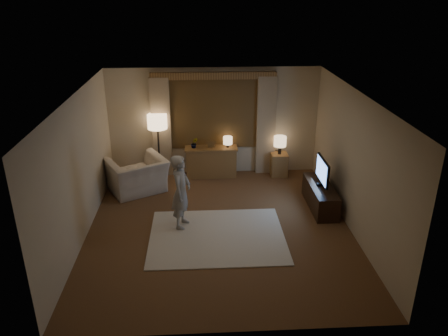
{
  "coord_description": "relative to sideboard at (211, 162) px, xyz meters",
  "views": [
    {
      "loc": [
        -0.33,
        -7.31,
        4.35
      ],
      "look_at": [
        0.12,
        0.6,
        1.0
      ],
      "focal_mm": 35.0,
      "sensor_mm": 36.0,
      "label": 1
    }
  ],
  "objects": [
    {
      "name": "plant",
      "position": [
        -0.4,
        0.0,
        0.5
      ],
      "size": [
        0.16,
        0.13,
        0.3
      ],
      "primitive_type": "imported",
      "color": "#999999",
      "rests_on": "sideboard"
    },
    {
      "name": "rug",
      "position": [
        0.02,
        -2.82,
        -0.34
      ],
      "size": [
        2.5,
        2.0,
        0.02
      ],
      "primitive_type": "cube",
      "color": "beige",
      "rests_on": "floor"
    },
    {
      "name": "sideboard",
      "position": [
        0.0,
        0.0,
        0.0
      ],
      "size": [
        1.2,
        0.4,
        0.7
      ],
      "primitive_type": "cube",
      "color": "brown",
      "rests_on": "floor"
    },
    {
      "name": "floor_lamp",
      "position": [
        -1.25,
        0.0,
        0.97
      ],
      "size": [
        0.46,
        0.46,
        1.57
      ],
      "color": "black",
      "rests_on": "floor"
    },
    {
      "name": "picture_frame",
      "position": [
        0.0,
        0.0,
        0.45
      ],
      "size": [
        0.16,
        0.02,
        0.2
      ],
      "primitive_type": "cube",
      "color": "brown",
      "rests_on": "sideboard"
    },
    {
      "name": "room",
      "position": [
        0.08,
        -2.0,
        0.98
      ],
      "size": [
        5.04,
        5.54,
        2.64
      ],
      "color": "brown",
      "rests_on": "ground"
    },
    {
      "name": "side_table",
      "position": [
        1.65,
        -0.05,
        -0.07
      ],
      "size": [
        0.4,
        0.4,
        0.56
      ],
      "primitive_type": "cube",
      "color": "brown",
      "rests_on": "floor"
    },
    {
      "name": "armchair",
      "position": [
        -1.69,
        -0.77,
        0.04
      ],
      "size": [
        1.55,
        1.49,
        0.78
      ],
      "primitive_type": "imported",
      "rotation": [
        0.0,
        0.0,
        -2.65
      ],
      "color": "beige",
      "rests_on": "floor"
    },
    {
      "name": "table_lamp_sideboard",
      "position": [
        0.4,
        0.0,
        0.55
      ],
      "size": [
        0.22,
        0.22,
        0.3
      ],
      "color": "black",
      "rests_on": "sideboard"
    },
    {
      "name": "table_lamp_side",
      "position": [
        1.65,
        -0.05,
        0.52
      ],
      "size": [
        0.3,
        0.3,
        0.44
      ],
      "color": "black",
      "rests_on": "side_table"
    },
    {
      "name": "person",
      "position": [
        -0.64,
        -2.4,
        0.4
      ],
      "size": [
        0.48,
        0.61,
        1.46
      ],
      "primitive_type": "imported",
      "rotation": [
        0.0,
        0.0,
        1.3
      ],
      "color": "#A8A29B",
      "rests_on": "rug"
    },
    {
      "name": "tv",
      "position": [
        2.23,
        -1.76,
        0.47
      ],
      "size": [
        0.2,
        0.81,
        0.59
      ],
      "color": "black",
      "rests_on": "tv_stand"
    },
    {
      "name": "tv_stand",
      "position": [
        2.23,
        -1.76,
        -0.1
      ],
      "size": [
        0.45,
        1.4,
        0.5
      ],
      "primitive_type": "cube",
      "color": "black",
      "rests_on": "floor"
    }
  ]
}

